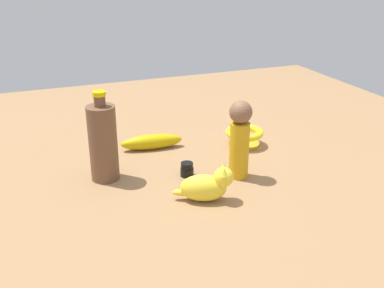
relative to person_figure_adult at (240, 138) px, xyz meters
The scene contains 7 objects.
ground 0.17m from the person_figure_adult, 55.47° to the left, with size 2.00×2.00×0.00m, color #936D47.
person_figure_adult is the anchor object (origin of this frame).
banana 0.32m from the person_figure_adult, 31.53° to the left, with size 0.19×0.05×0.05m, color #C2A60A.
nail_polish_jar 0.17m from the person_figure_adult, 67.21° to the left, with size 0.04×0.04×0.04m.
bottle_tall 0.35m from the person_figure_adult, 70.44° to the left, with size 0.07×0.07×0.24m.
cat_figurine 0.17m from the person_figure_adult, 124.54° to the left, with size 0.10×0.14×0.09m.
bowl 0.23m from the person_figure_adult, 31.53° to the right, with size 0.12×0.12×0.05m.
Camera 1 is at (-1.04, 0.41, 0.55)m, focal length 42.36 mm.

